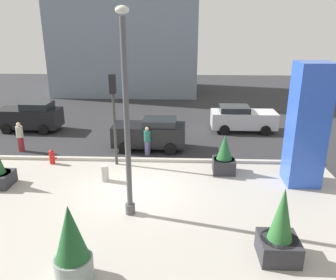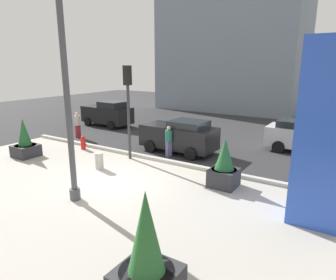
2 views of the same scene
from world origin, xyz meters
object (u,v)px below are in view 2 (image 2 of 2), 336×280
at_px(lamp_post, 67,97).
at_px(car_passing_lane, 108,114).
at_px(concrete_bollard, 99,161).
at_px(potted_plant_mid_plaza, 146,260).
at_px(pedestrian_on_sidewalk, 169,140).
at_px(pedestrian_crossing, 78,124).
at_px(car_curb_west, 180,136).
at_px(potted_plant_near_left, 25,143).
at_px(fire_hydrant, 83,143).
at_px(car_intersection, 307,137).
at_px(potted_plant_curbside, 224,167).
at_px(traffic_light_corner, 128,97).
at_px(art_pillar_blue, 325,134).

distance_m(lamp_post, car_passing_lane, 13.12).
bearing_deg(concrete_bollard, potted_plant_mid_plaza, -38.23).
distance_m(pedestrian_on_sidewalk, pedestrian_crossing, 7.04).
bearing_deg(car_curb_west, potted_plant_near_left, -141.47).
distance_m(concrete_bollard, car_curb_west, 4.58).
bearing_deg(fire_hydrant, car_intersection, 29.89).
relative_size(car_intersection, car_passing_lane, 1.04).
distance_m(potted_plant_mid_plaza, car_intersection, 12.88).
bearing_deg(potted_plant_mid_plaza, concrete_bollard, 141.77).
relative_size(lamp_post, car_curb_west, 1.79).
height_order(car_intersection, pedestrian_crossing, car_intersection).
xyz_separation_m(potted_plant_curbside, car_curb_west, (-3.77, 3.07, 0.10)).
xyz_separation_m(lamp_post, fire_hydrant, (-4.63, 4.52, -3.17)).
bearing_deg(lamp_post, car_curb_west, 89.11).
bearing_deg(potted_plant_near_left, traffic_light_corner, 29.09).
xyz_separation_m(lamp_post, pedestrian_crossing, (-6.99, 6.22, -2.62)).
relative_size(art_pillar_blue, concrete_bollard, 7.05).
relative_size(car_curb_west, pedestrian_crossing, 2.45).
relative_size(potted_plant_mid_plaza, car_intersection, 0.57).
height_order(potted_plant_near_left, potted_plant_mid_plaza, potted_plant_mid_plaza).
bearing_deg(concrete_bollard, car_curb_west, 68.52).
relative_size(lamp_post, art_pillar_blue, 1.37).
bearing_deg(pedestrian_on_sidewalk, pedestrian_crossing, 177.93).
bearing_deg(car_passing_lane, car_curb_west, -20.90).
relative_size(potted_plant_near_left, potted_plant_mid_plaza, 0.83).
distance_m(art_pillar_blue, car_curb_west, 8.29).
relative_size(art_pillar_blue, potted_plant_mid_plaza, 2.25).
bearing_deg(lamp_post, car_passing_lane, 128.67).
height_order(potted_plant_curbside, car_curb_west, potted_plant_curbside).
relative_size(potted_plant_mid_plaza, pedestrian_crossing, 1.42).
relative_size(art_pillar_blue, car_passing_lane, 1.32).
xyz_separation_m(fire_hydrant, traffic_light_corner, (3.25, 0.10, 2.68)).
xyz_separation_m(traffic_light_corner, pedestrian_crossing, (-5.60, 1.60, -2.14)).
bearing_deg(lamp_post, traffic_light_corner, 106.71).
bearing_deg(traffic_light_corner, car_passing_lane, 140.82).
relative_size(traffic_light_corner, pedestrian_on_sidewalk, 2.87).
relative_size(concrete_bollard, car_intersection, 0.18).
relative_size(lamp_post, potted_plant_mid_plaza, 3.08).
height_order(car_curb_west, pedestrian_on_sidewalk, car_curb_west).
xyz_separation_m(fire_hydrant, car_intersection, (10.43, 6.00, 0.48)).
bearing_deg(traffic_light_corner, car_curb_west, 57.06).
xyz_separation_m(potted_plant_near_left, traffic_light_corner, (4.66, 2.59, 2.32)).
distance_m(potted_plant_near_left, concrete_bollard, 4.55).
height_order(car_intersection, car_passing_lane, car_passing_lane).
relative_size(potted_plant_near_left, car_intersection, 0.47).
bearing_deg(pedestrian_on_sidewalk, fire_hydrant, -162.82).
bearing_deg(car_curb_west, pedestrian_crossing, -174.29).
xyz_separation_m(art_pillar_blue, pedestrian_on_sidewalk, (-7.11, 3.03, -1.78)).
bearing_deg(pedestrian_crossing, car_curb_west, 5.71).
bearing_deg(pedestrian_on_sidewalk, potted_plant_near_left, -147.11).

